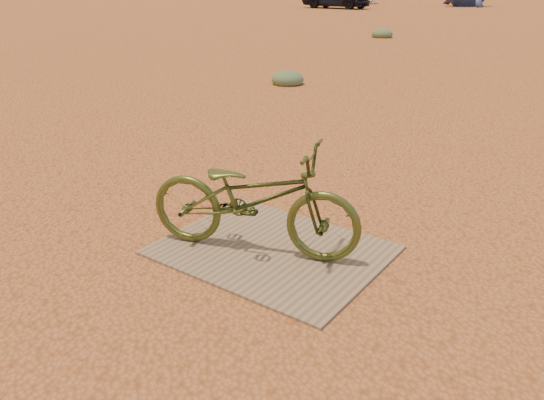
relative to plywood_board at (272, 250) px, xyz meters
The scene contains 5 objects.
ground 0.49m from the plywood_board, 87.12° to the left, with size 120.00×120.00×0.00m, color #C07043.
plywood_board is the anchor object (origin of this frame).
bicycle 0.46m from the plywood_board, 138.05° to the right, with size 0.57×1.63×0.86m, color #424E1F.
kale_a 7.04m from the plywood_board, 123.11° to the left, with size 0.64×0.64×0.35m, color #627752.
kale_c 16.59m from the plywood_board, 111.91° to the left, with size 0.75×0.75×0.41m, color #627752.
Camera 1 is at (2.10, -3.45, 1.96)m, focal length 35.00 mm.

